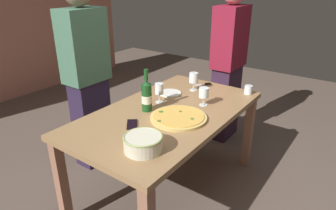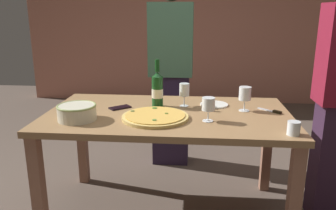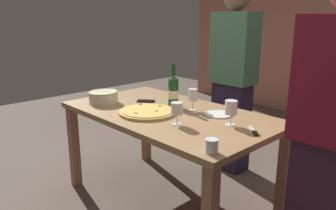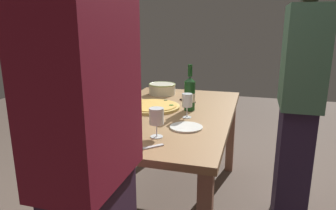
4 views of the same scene
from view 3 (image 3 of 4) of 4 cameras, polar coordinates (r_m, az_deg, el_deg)
name	(u,v)px [view 3 (image 3 of 4)]	position (r m, az deg, el deg)	size (l,w,h in m)	color
ground_plane	(168,202)	(2.77, 0.00, -16.20)	(8.00, 8.00, 0.00)	brown
dining_table	(168,123)	(2.49, 0.00, -3.18)	(1.60, 0.90, 0.75)	#946F47
pizza	(147,112)	(2.42, -3.56, -1.16)	(0.41, 0.41, 0.03)	tan
serving_bowl	(103,97)	(2.74, -11.00, 1.42)	(0.24, 0.24, 0.10)	beige
wine_bottle	(173,90)	(2.58, 0.91, 2.50)	(0.08, 0.08, 0.33)	#17471D
wine_glass_near_pizza	(177,109)	(2.15, 1.53, -0.69)	(0.08, 0.08, 0.15)	white
wine_glass_by_bottle	(193,96)	(2.48, 4.28, 1.56)	(0.07, 0.07, 0.16)	white
wine_glass_far_left	(231,108)	(2.17, 10.75, -0.50)	(0.08, 0.08, 0.16)	white
cup_amber	(212,146)	(1.74, 7.48, -6.97)	(0.07, 0.07, 0.08)	white
side_plate	(218,114)	(2.40, 8.63, -1.58)	(0.20, 0.20, 0.01)	white
cell_phone	(146,101)	(2.75, -3.82, 0.69)	(0.07, 0.14, 0.01)	black
pizza_knife	(254,132)	(2.09, 14.52, -4.43)	(0.14, 0.14, 0.02)	silver
person_host	(233,80)	(3.10, 11.04, 4.30)	(0.38, 0.24, 1.70)	#291D37
person_guest_left	(334,137)	(1.86, 26.59, -4.97)	(0.41, 0.24, 1.67)	#341E33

